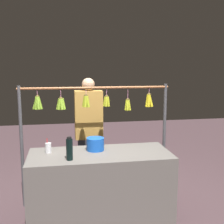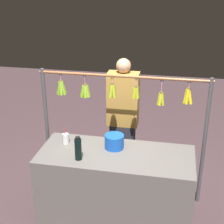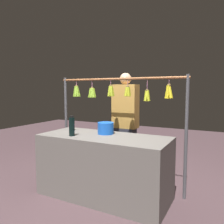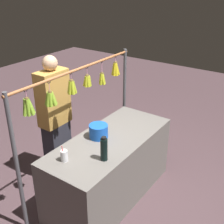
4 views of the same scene
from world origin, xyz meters
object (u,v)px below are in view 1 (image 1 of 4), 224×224
(vendor_person, at_px, (89,136))
(drink_cup, at_px, (48,148))
(blue_bucket, at_px, (95,144))
(water_bottle, at_px, (69,149))

(vendor_person, bearing_deg, drink_cup, 51.01)
(blue_bucket, relative_size, vendor_person, 0.13)
(water_bottle, relative_size, vendor_person, 0.16)
(vendor_person, bearing_deg, water_bottle, 72.91)
(water_bottle, xyz_separation_m, vendor_person, (-0.32, -1.03, -0.11))
(blue_bucket, height_order, vendor_person, vendor_person)
(blue_bucket, bearing_deg, water_bottle, 44.53)
(blue_bucket, xyz_separation_m, drink_cup, (0.59, 0.00, -0.02))
(blue_bucket, relative_size, drink_cup, 1.22)
(drink_cup, height_order, vendor_person, vendor_person)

